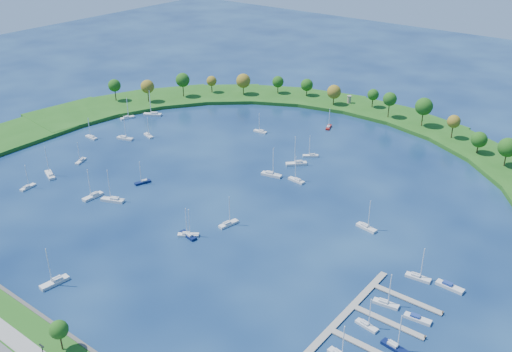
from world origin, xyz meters
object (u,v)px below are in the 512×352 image
Objects in this scene: moored_boat_20 at (297,163)px; docked_boat_11 at (450,286)px; moored_boat_10 at (91,137)px; moored_boat_0 at (296,180)px; docked_boat_7 at (395,347)px; moored_boat_4 at (28,186)px; moored_boat_16 at (55,281)px; docked_boat_9 at (417,318)px; moored_boat_6 at (366,227)px; docked_boat_6 at (367,324)px; docked_boat_8 at (386,303)px; moored_boat_14 at (153,114)px; harbor_tower at (349,99)px; moored_boat_15 at (81,160)px; moored_boat_8 at (113,199)px; moored_boat_12 at (188,235)px; moored_boat_2 at (228,223)px; moored_boat_1 at (311,155)px; moored_boat_18 at (148,135)px; moored_boat_7 at (125,138)px; docked_boat_10 at (418,277)px; moored_boat_17 at (143,181)px; moored_boat_5 at (127,117)px; moored_boat_11 at (329,127)px; moored_boat_9 at (188,234)px; moored_boat_21 at (93,196)px; moored_boat_19 at (50,174)px; moored_boat_13 at (260,131)px.

moored_boat_20 is 101.13m from docked_boat_11.
moored_boat_0 is at bearing -166.90° from moored_boat_10.
moored_boat_20 is 1.17× the size of docked_boat_7.
docked_boat_7 is (165.64, 7.58, 0.04)m from moored_boat_4.
moored_boat_10 is at bearing -126.09° from moored_boat_16.
moored_boat_6 is at bearing 128.92° from docked_boat_9.
docked_boat_6 is 12.31m from docked_boat_8.
moored_boat_14 is 1.42× the size of docked_boat_6.
harbor_tower is 156.94m from moored_boat_15.
moored_boat_4 is 1.29× the size of docked_boat_9.
moored_boat_8 is 42.75m from moored_boat_12.
moored_boat_2 is 0.85× the size of moored_boat_8.
docked_boat_8 is (68.15, -6.21, -0.01)m from moored_boat_2.
moored_boat_12 is 91.71m from docked_boat_11.
moored_boat_20 is 1.22× the size of docked_boat_8.
moored_boat_1 is 112.76m from moored_boat_10.
moored_boat_12 is at bearing -17.29° from moored_boat_18.
moored_boat_20 is 1.36× the size of docked_boat_6.
moored_boat_12 is (2.78, -86.78, 0.02)m from moored_boat_1.
moored_boat_2 is 16.45m from moored_boat_12.
moored_boat_16 is at bearing -68.62° from moored_boat_7.
docked_boat_10 is at bearing 133.74° from moored_boat_14.
docked_boat_6 is at bearing 99.49° from moored_boat_17.
moored_boat_12 is 1.09× the size of moored_boat_18.
moored_boat_4 is 0.77× the size of moored_boat_16.
moored_boat_14 is 1.81× the size of docked_boat_9.
moored_boat_2 is 1.02× the size of moored_boat_5.
moored_boat_8 is at bearing 146.82° from moored_boat_11.
moored_boat_9 is 0.35m from moored_boat_12.
moored_boat_10 is 194.18m from docked_boat_7.
moored_boat_1 is at bearing -137.83° from moored_boat_8.
harbor_tower is at bearing 172.21° from moored_boat_21.
docked_boat_6 is (157.69, -1.81, -0.10)m from moored_boat_19.
moored_boat_10 is at bearing 113.65° from moored_boat_11.
moored_boat_8 is at bearing -155.54° from moored_boat_19.
docked_boat_10 is (157.54, 41.64, 0.04)m from moored_boat_4.
moored_boat_11 is 37.01m from moored_boat_13.
moored_boat_10 is 1.03× the size of moored_boat_11.
docked_boat_11 is (87.26, 28.79, -0.22)m from moored_boat_9.
moored_boat_17 is at bearing 97.66° from moored_boat_2.
docked_boat_8 reaches higher than docked_boat_9.
moored_boat_10 is 107.92m from moored_boat_20.
moored_boat_7 is 178.58m from docked_boat_9.
moored_boat_16 is at bearing -140.21° from docked_boat_11.
moored_boat_20 is at bearing -69.83° from moored_boat_5.
moored_boat_18 is at bearing -175.41° from moored_boat_6.
docked_boat_10 reaches higher than moored_boat_10.
moored_boat_8 is (-91.79, -44.32, 0.06)m from moored_boat_6.
moored_boat_20 is 1.18× the size of docked_boat_10.
moored_boat_9 is 110.13m from moored_boat_10.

